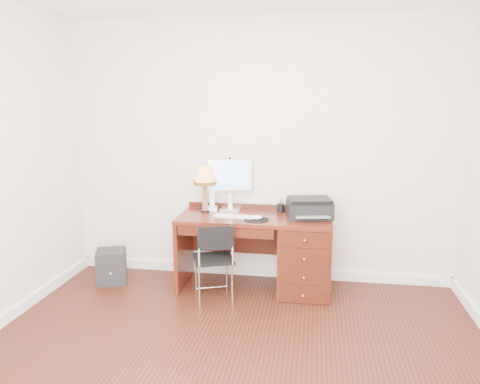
% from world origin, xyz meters
% --- Properties ---
extents(ground, '(4.00, 4.00, 0.00)m').
position_xyz_m(ground, '(0.00, 0.00, 0.00)').
color(ground, black).
rests_on(ground, ground).
extents(room_shell, '(4.00, 4.00, 4.00)m').
position_xyz_m(room_shell, '(0.00, 0.63, 0.05)').
color(room_shell, silver).
rests_on(room_shell, ground).
extents(desk, '(1.50, 0.67, 0.75)m').
position_xyz_m(desk, '(0.32, 1.40, 0.41)').
color(desk, '#521C11').
rests_on(desk, ground).
extents(monitor, '(0.45, 0.20, 0.53)m').
position_xyz_m(monitor, '(-0.28, 1.64, 1.08)').
color(monitor, silver).
rests_on(monitor, desk).
extents(keyboard, '(0.42, 0.16, 0.02)m').
position_xyz_m(keyboard, '(-0.19, 1.32, 0.76)').
color(keyboard, white).
rests_on(keyboard, desk).
extents(mouse_pad, '(0.24, 0.24, 0.05)m').
position_xyz_m(mouse_pad, '(0.04, 1.24, 0.76)').
color(mouse_pad, black).
rests_on(mouse_pad, desk).
extents(printer, '(0.48, 0.41, 0.19)m').
position_xyz_m(printer, '(0.53, 1.45, 0.84)').
color(printer, black).
rests_on(printer, desk).
extents(leg_lamp, '(0.23, 0.23, 0.48)m').
position_xyz_m(leg_lamp, '(-0.52, 1.50, 1.10)').
color(leg_lamp, black).
rests_on(leg_lamp, desk).
extents(phone, '(0.12, 0.12, 0.21)m').
position_xyz_m(phone, '(-0.46, 1.55, 0.81)').
color(phone, white).
rests_on(phone, desk).
extents(pen_cup, '(0.07, 0.07, 0.09)m').
position_xyz_m(pen_cup, '(0.24, 1.60, 0.79)').
color(pen_cup, black).
rests_on(pen_cup, desk).
extents(chair, '(0.46, 0.47, 0.76)m').
position_xyz_m(chair, '(-0.35, 1.00, 0.46)').
color(chair, black).
rests_on(chair, ground).
extents(equipment_box, '(0.38, 0.38, 0.34)m').
position_xyz_m(equipment_box, '(-1.49, 1.31, 0.17)').
color(equipment_box, black).
rests_on(equipment_box, ground).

